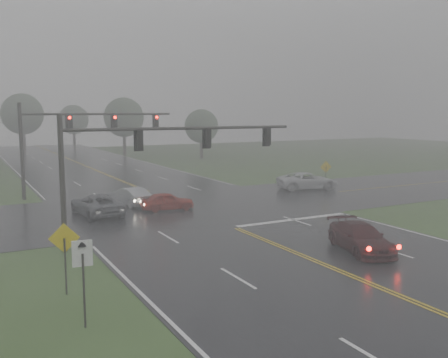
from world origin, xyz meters
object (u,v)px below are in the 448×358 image
signal_gantry_near (143,152)px  pickup_white (307,189)px  sedan_red (168,210)px  sedan_maroon (360,252)px  car_grey (97,215)px  signal_gantry_far (71,131)px  sedan_silver (130,205)px

signal_gantry_near → pickup_white: bearing=28.9°
sedan_red → signal_gantry_near: (-4.34, -7.59, 4.95)m
sedan_maroon → car_grey: 18.18m
pickup_white → signal_gantry_far: signal_gantry_far is taller
sedan_silver → sedan_red: bearing=107.3°
car_grey → pickup_white: bearing=-178.8°
sedan_silver → pickup_white: 16.89m
sedan_maroon → signal_gantry_near: 12.52m
signal_gantry_far → pickup_white: bearing=-18.4°
pickup_white → signal_gantry_far: (-19.76, 6.57, 5.47)m
sedan_red → car_grey: bearing=91.5°
car_grey → signal_gantry_near: size_ratio=0.38×
sedan_maroon → pickup_white: 20.68m
signal_gantry_far → sedan_silver: bearing=-66.3°
sedan_silver → sedan_maroon: bearing=97.0°
signal_gantry_far → sedan_maroon: bearing=-69.1°
sedan_maroon → sedan_silver: 19.03m
sedan_red → sedan_silver: 3.63m
pickup_white → signal_gantry_near: (-19.40, -10.71, 4.95)m
sedan_maroon → signal_gantry_near: size_ratio=0.35×
sedan_maroon → sedan_silver: (-6.48, 17.89, 0.00)m
sedan_silver → signal_gantry_near: signal_gantry_near is taller
signal_gantry_far → sedan_red: bearing=-64.1°
sedan_red → sedan_maroon: bearing=-153.3°
sedan_red → pickup_white: bearing=-69.1°
sedan_maroon → car_grey: size_ratio=0.92×
car_grey → signal_gantry_far: signal_gantry_far is taller
car_grey → signal_gantry_far: size_ratio=0.41×
signal_gantry_far → car_grey: bearing=-91.6°
sedan_silver → car_grey: size_ratio=0.80×
signal_gantry_near → signal_gantry_far: (-0.37, 17.28, 0.52)m
sedan_red → sedan_silver: sedan_silver is taller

